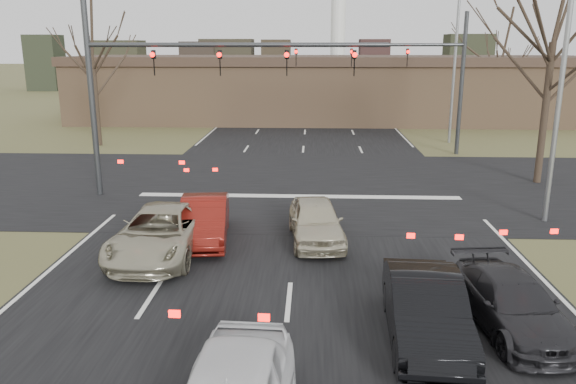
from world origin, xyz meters
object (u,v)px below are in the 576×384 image
at_px(car_silver_suv, 161,232).
at_px(car_charcoal_sedan, 512,303).
at_px(streetlight_right_near, 558,64).
at_px(car_silver_ahead, 316,221).
at_px(building, 330,88).
at_px(car_red_ahead, 204,220).
at_px(mast_arm_far, 413,66).
at_px(mast_arm_near, 170,74).
at_px(car_black_hatch, 425,310).
at_px(streetlight_right_far, 452,55).

relative_size(car_silver_suv, car_charcoal_sedan, 1.23).
distance_m(streetlight_right_near, car_silver_ahead, 9.81).
bearing_deg(building, streetlight_right_near, -76.31).
xyz_separation_m(car_red_ahead, car_silver_ahead, (3.63, 0.07, -0.01)).
distance_m(mast_arm_far, car_charcoal_sedan, 21.57).
distance_m(mast_arm_near, car_charcoal_sedan, 15.76).
height_order(mast_arm_near, car_black_hatch, mast_arm_near).
height_order(car_silver_suv, car_silver_ahead, car_silver_suv).
relative_size(car_silver_suv, car_silver_ahead, 1.27).
distance_m(streetlight_right_near, car_black_hatch, 11.57).
xyz_separation_m(car_silver_suv, car_silver_ahead, (4.69, 1.44, -0.03)).
bearing_deg(building, mast_arm_far, -74.42).
height_order(mast_arm_near, streetlight_right_far, streetlight_right_far).
bearing_deg(streetlight_right_far, building, 123.65).
height_order(mast_arm_near, car_charcoal_sedan, mast_arm_near).
xyz_separation_m(mast_arm_near, car_charcoal_sedan, (10.28, -11.08, -4.47)).
bearing_deg(streetlight_right_far, car_black_hatch, -103.80).
relative_size(mast_arm_near, mast_arm_far, 1.09).
bearing_deg(car_silver_suv, building, 80.76).
distance_m(mast_arm_near, car_silver_suv, 8.26).
bearing_deg(car_silver_suv, streetlight_right_near, 18.37).
distance_m(car_charcoal_sedan, car_red_ahead, 9.73).
xyz_separation_m(mast_arm_far, car_silver_suv, (-10.19, -16.91, -4.30)).
bearing_deg(mast_arm_near, streetlight_right_far, 43.89).
xyz_separation_m(mast_arm_near, car_red_ahead, (2.28, -5.53, -4.37)).
xyz_separation_m(building, car_red_ahead, (-4.95, -30.53, -1.97)).
xyz_separation_m(streetlight_right_near, car_charcoal_sedan, (-3.77, -8.08, -4.98)).
xyz_separation_m(mast_arm_near, car_silver_ahead, (5.92, -5.46, -4.38)).
xyz_separation_m(streetlight_right_far, car_silver_suv, (-13.33, -20.91, -4.87)).
bearing_deg(mast_arm_far, car_silver_ahead, -109.57).
distance_m(streetlight_right_far, car_red_ahead, 23.58).
relative_size(mast_arm_near, car_silver_ahead, 2.99).
height_order(mast_arm_far, car_charcoal_sedan, mast_arm_far).
xyz_separation_m(mast_arm_far, streetlight_right_far, (3.14, 4.00, 0.57)).
bearing_deg(streetlight_right_near, streetlight_right_far, 88.32).
distance_m(mast_arm_near, car_red_ahead, 7.41).
bearing_deg(mast_arm_far, car_black_hatch, -98.33).
bearing_deg(car_silver_ahead, car_silver_suv, -168.70).
bearing_deg(car_charcoal_sedan, car_red_ahead, 139.05).
distance_m(streetlight_right_near, car_silver_suv, 14.27).
bearing_deg(streetlight_right_far, car_red_ahead, -122.13).
distance_m(mast_arm_near, mast_arm_far, 15.17).
relative_size(building, car_silver_suv, 8.24).
bearing_deg(streetlight_right_far, car_silver_ahead, -113.93).
height_order(car_black_hatch, car_charcoal_sedan, car_black_hatch).
bearing_deg(car_charcoal_sedan, car_black_hatch, -168.55).
relative_size(car_charcoal_sedan, car_silver_ahead, 1.03).
height_order(streetlight_right_near, car_black_hatch, streetlight_right_near).
height_order(streetlight_right_near, streetlight_right_far, same).
xyz_separation_m(car_silver_suv, car_charcoal_sedan, (9.06, -4.18, -0.11)).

